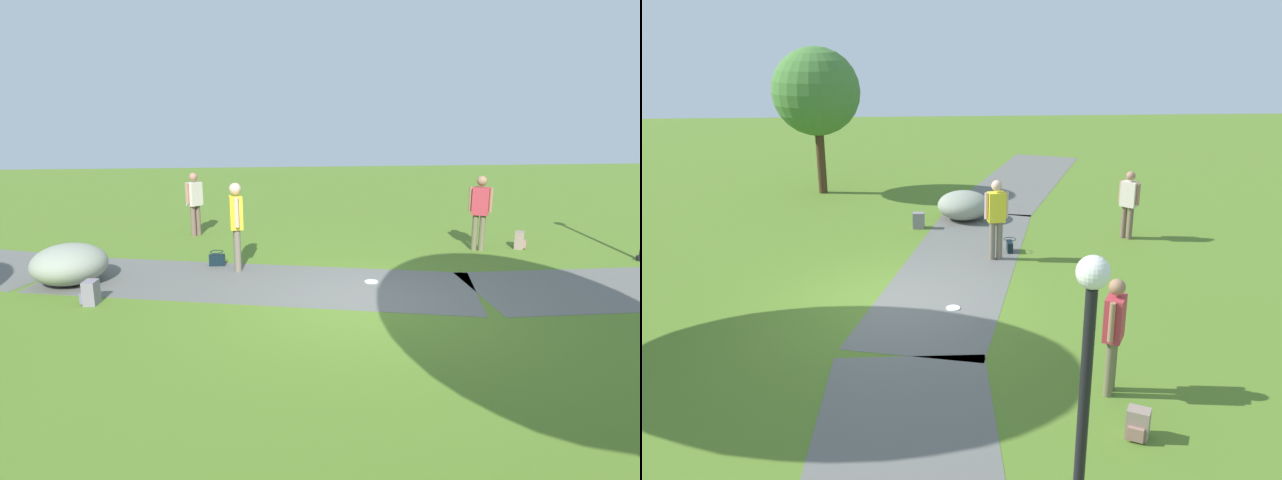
% 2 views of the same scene
% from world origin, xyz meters
% --- Properties ---
extents(ground_plane, '(48.00, 48.00, 0.00)m').
position_xyz_m(ground_plane, '(0.00, 0.00, 0.00)').
color(ground_plane, '#527526').
extents(footpath_segment_mid, '(8.33, 4.23, 0.01)m').
position_xyz_m(footpath_segment_mid, '(1.88, -1.29, 0.00)').
color(footpath_segment_mid, '#61605B').
rests_on(footpath_segment_mid, ground).
extents(footpath_segment_far, '(8.30, 5.13, 0.01)m').
position_xyz_m(footpath_segment_far, '(9.47, -3.74, 0.00)').
color(footpath_segment_far, '#61605B').
rests_on(footpath_segment_far, ground).
extents(young_tree_near_path, '(2.51, 2.51, 4.25)m').
position_xyz_m(young_tree_near_path, '(8.19, 2.48, 2.98)').
color(young_tree_near_path, '#452E1C').
rests_on(young_tree_near_path, ground).
extents(lamp_post, '(0.28, 0.28, 3.24)m').
position_xyz_m(lamp_post, '(-6.33, -1.92, 2.02)').
color(lamp_post, black).
rests_on(lamp_post, ground).
extents(lawn_boulder, '(1.62, 1.66, 0.74)m').
position_xyz_m(lawn_boulder, '(5.26, -1.59, 0.37)').
color(lawn_boulder, gray).
rests_on(lawn_boulder, ground).
extents(woman_with_handbag, '(0.29, 0.52, 1.76)m').
position_xyz_m(woman_with_handbag, '(2.23, -2.10, 1.03)').
color(woman_with_handbag, '#726857').
rests_on(woman_with_handbag, ground).
extents(man_near_boulder, '(0.47, 0.38, 1.72)m').
position_xyz_m(man_near_boulder, '(-3.18, -3.13, 1.00)').
color(man_near_boulder, '#696545').
rests_on(man_near_boulder, ground).
extents(passerby_on_path, '(0.42, 0.43, 1.63)m').
position_xyz_m(passerby_on_path, '(3.47, -5.36, 0.94)').
color(passerby_on_path, brown).
rests_on(passerby_on_path, ground).
extents(handbag_on_grass, '(0.32, 0.28, 0.31)m').
position_xyz_m(handbag_on_grass, '(2.68, -2.47, 0.14)').
color(handbag_on_grass, black).
rests_on(handbag_on_grass, ground).
extents(backpack_by_boulder, '(0.28, 0.29, 0.40)m').
position_xyz_m(backpack_by_boulder, '(4.53, -0.42, 0.19)').
color(backpack_by_boulder, gray).
rests_on(backpack_by_boulder, ground).
extents(spare_backpack_on_lawn, '(0.34, 0.34, 0.40)m').
position_xyz_m(spare_backpack_on_lawn, '(-4.23, -3.20, 0.19)').
color(spare_backpack_on_lawn, gray).
rests_on(spare_backpack_on_lawn, ground).
extents(frisbee_on_grass, '(0.26, 0.26, 0.02)m').
position_xyz_m(frisbee_on_grass, '(-0.28, -1.06, 0.01)').
color(frisbee_on_grass, white).
rests_on(frisbee_on_grass, ground).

